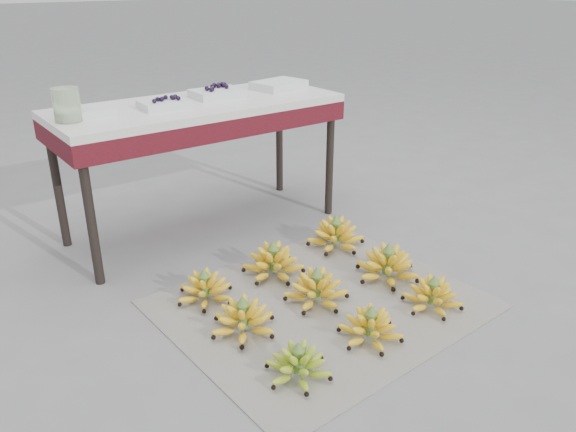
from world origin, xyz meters
TOP-DOWN VIEW (x-y plane):
  - ground at (0.00, 0.00)m, footprint 60.00×60.00m
  - newspaper_mat at (-0.08, -0.02)m, footprint 1.29×1.10m
  - bunch_front_left at (-0.44, -0.33)m, footprint 0.25×0.25m
  - bunch_front_center at (-0.09, -0.33)m, footprint 0.32×0.32m
  - bunch_front_right at (0.28, -0.32)m, footprint 0.27×0.27m
  - bunch_mid_left at (-0.45, 0.01)m, footprint 0.31×0.31m
  - bunch_mid_center at (-0.08, 0.00)m, footprint 0.33×0.33m
  - bunch_mid_right at (0.31, -0.03)m, footprint 0.35×0.35m
  - bunch_back_left at (-0.46, 0.30)m, footprint 0.32×0.32m
  - bunch_back_center at (-0.09, 0.31)m, footprint 0.31×0.31m
  - bunch_back_right at (0.33, 0.36)m, footprint 0.34×0.34m
  - vendor_table at (-0.09, 0.97)m, footprint 1.46×0.58m
  - tray_far_left at (-0.64, 0.99)m, footprint 0.23×0.17m
  - tray_left at (-0.28, 0.93)m, footprint 0.24×0.18m
  - tray_right at (0.05, 1.01)m, footprint 0.26×0.19m
  - tray_far_right at (0.45, 1.00)m, footprint 0.31×0.24m
  - glass_jar at (-0.74, 0.94)m, footprint 0.15×0.15m

SIDE VIEW (x-z plane):
  - ground at x=0.00m, z-range 0.00..0.00m
  - newspaper_mat at x=-0.08m, z-range 0.00..0.01m
  - bunch_front_left at x=-0.44m, z-range -0.02..0.13m
  - bunch_back_left at x=-0.46m, z-range -0.02..0.13m
  - bunch_front_center at x=-0.09m, z-range -0.02..0.13m
  - bunch_front_right at x=0.28m, z-range -0.02..0.13m
  - bunch_mid_left at x=-0.45m, z-range -0.02..0.14m
  - bunch_mid_center at x=-0.08m, z-range -0.02..0.15m
  - bunch_back_center at x=-0.09m, z-range -0.02..0.15m
  - bunch_back_right at x=0.33m, z-range -0.02..0.15m
  - bunch_mid_right at x=0.31m, z-range -0.02..0.16m
  - vendor_table at x=-0.09m, z-range 0.27..0.97m
  - tray_far_left at x=-0.64m, z-range 0.70..0.74m
  - tray_left at x=-0.28m, z-range 0.69..0.75m
  - tray_far_right at x=0.45m, z-range 0.70..0.75m
  - tray_right at x=0.05m, z-range 0.69..0.76m
  - glass_jar at x=-0.74m, z-range 0.70..0.85m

